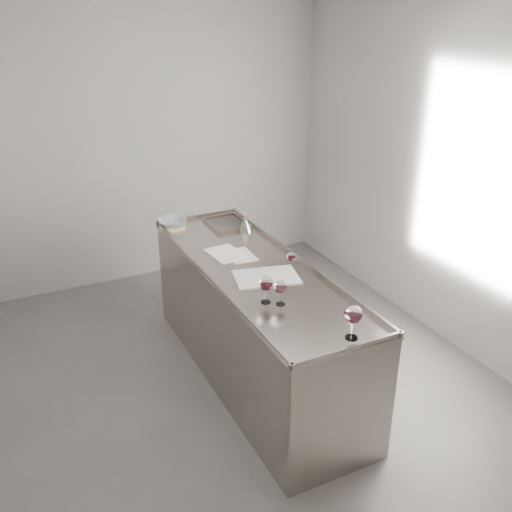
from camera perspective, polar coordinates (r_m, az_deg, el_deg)
name	(u,v)px	position (r m, az deg, el deg)	size (l,w,h in m)	color
room_shell	(204,237)	(3.55, -5.18, 1.94)	(4.54, 5.04, 2.84)	#585653
counter	(255,324)	(4.40, -0.07, -6.83)	(0.77, 2.42, 0.97)	gray
wine_glass_left	(266,284)	(3.67, 1.00, -2.85)	(0.09, 0.09, 0.18)	white
wine_glass_middle	(281,287)	(3.66, 2.50, -3.16)	(0.09, 0.09, 0.17)	white
wine_glass_right	(353,315)	(3.33, 9.69, -5.87)	(0.11, 0.11, 0.21)	white
wine_glass_small	(291,257)	(4.14, 3.57, -0.15)	(0.07, 0.07, 0.14)	white
notebook	(267,277)	(4.04, 1.07, -2.14)	(0.51, 0.41, 0.02)	silver
loose_paper_top	(240,255)	(4.40, -1.58, 0.06)	(0.20, 0.28, 0.00)	silver
loose_paper_under	(226,254)	(4.43, -3.03, 0.24)	(0.23, 0.33, 0.00)	white
trivet	(173,226)	(4.99, -8.35, 2.95)	(0.23, 0.23, 0.02)	beige
ceramic_bowl	(172,222)	(4.98, -8.38, 3.37)	(0.24, 0.24, 0.06)	#99ACB2
wine_funnel	(245,226)	(4.83, -1.10, 3.05)	(0.13, 0.13, 0.18)	gray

